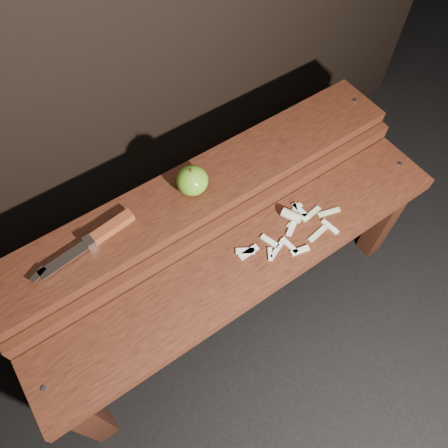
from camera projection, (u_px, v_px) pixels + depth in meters
ground at (234, 304)px, 1.51m from camera, size 60.00×60.00×0.00m
bench_front_tier at (249, 274)px, 1.18m from camera, size 1.20×0.20×0.42m
bench_rear_tier at (203, 204)px, 1.23m from camera, size 1.20×0.21×0.50m
apple at (192, 181)px, 1.12m from camera, size 0.08×0.08×0.09m
knife at (100, 235)px, 1.06m from camera, size 0.28×0.06×0.02m
apple_scraps at (291, 226)px, 1.18m from camera, size 0.32×0.14×0.03m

